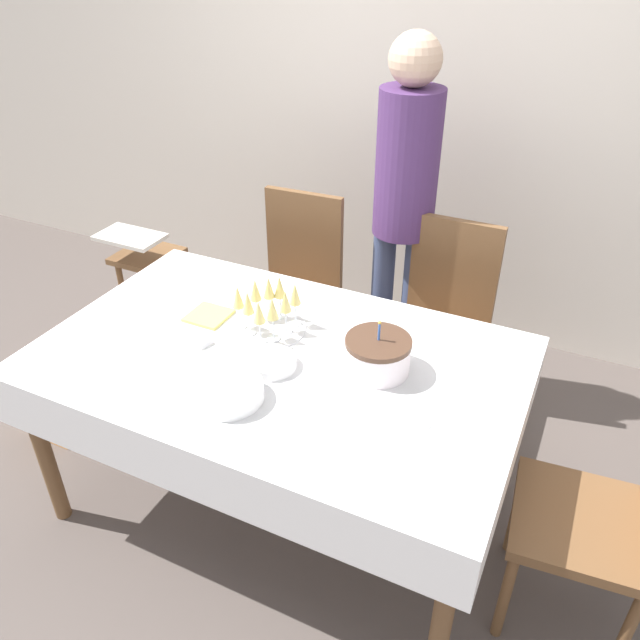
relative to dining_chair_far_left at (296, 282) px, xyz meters
The scene contains 16 objects.
ground_plane 1.06m from the dining_chair_far_left, 66.03° to the right, with size 12.00×12.00×0.00m, color #564C47.
wall_back 1.21m from the dining_chair_far_left, 64.66° to the left, with size 8.00×0.05×2.70m.
dining_table 0.94m from the dining_chair_far_left, 66.03° to the right, with size 1.69×1.06×0.74m.
dining_chair_far_left is the anchor object (origin of this frame).
dining_chair_far_right 0.75m from the dining_chair_far_left, ahead, with size 0.42×0.42×0.95m.
dining_chair_right_end 1.75m from the dining_chair_far_left, 28.60° to the right, with size 0.46×0.46×0.95m.
birthday_cake 1.10m from the dining_chair_far_left, 47.10° to the right, with size 0.22×0.22×0.20m.
champagne_tray 0.83m from the dining_chair_far_left, 69.81° to the right, with size 0.28×0.28×0.18m.
plate_stack_main 1.20m from the dining_chair_far_left, 72.63° to the right, with size 0.22×0.22×0.06m.
plate_stack_dessert 1.02m from the dining_chair_far_left, 66.99° to the right, with size 0.17×0.17×0.03m.
cake_knife 1.28m from the dining_chair_far_left, 48.93° to the right, with size 0.30×0.09×0.00m.
fork_pile 0.93m from the dining_chair_far_left, 87.28° to the right, with size 0.18×0.10×0.02m.
napkin_pile 0.78m from the dining_chair_far_left, 88.88° to the right, with size 0.15×0.15×0.01m.
person_standing 0.71m from the dining_chair_far_left, 20.29° to the left, with size 0.28×0.28×1.67m.
high_chair 0.82m from the dining_chair_far_left, 168.78° to the right, with size 0.33×0.35×0.71m.
gift_bag 1.27m from the dining_chair_far_left, 128.65° to the right, with size 0.22×0.13×0.30m.
Camera 1 is at (0.90, -1.54, 2.02)m, focal length 35.00 mm.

